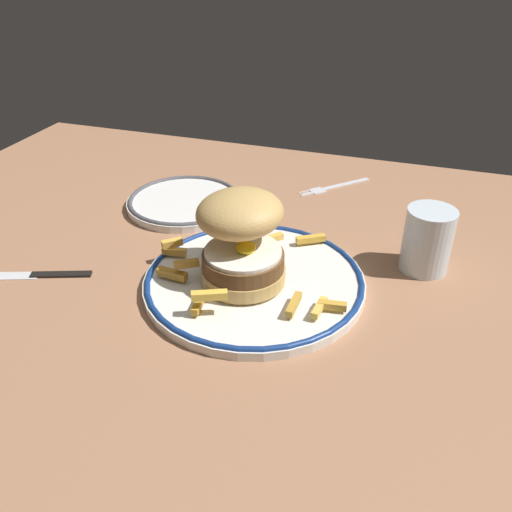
{
  "coord_description": "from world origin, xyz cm",
  "views": [
    {
      "loc": [
        18.09,
        -52.59,
        39.98
      ],
      "look_at": [
        0.23,
        1.25,
        4.6
      ],
      "focal_mm": 37.57,
      "sensor_mm": 36.0,
      "label": 1
    }
  ],
  "objects_px": {
    "side_plate": "(185,201)",
    "fork": "(333,187)",
    "water_glass": "(427,243)",
    "knife": "(34,274)",
    "dinner_plate": "(256,281)",
    "burger": "(242,235)"
  },
  "relations": [
    {
      "from": "burger",
      "to": "fork",
      "type": "distance_m",
      "value": 0.34
    },
    {
      "from": "fork",
      "to": "knife",
      "type": "distance_m",
      "value": 0.52
    },
    {
      "from": "water_glass",
      "to": "knife",
      "type": "bearing_deg",
      "value": -159.48
    },
    {
      "from": "burger",
      "to": "side_plate",
      "type": "distance_m",
      "value": 0.25
    },
    {
      "from": "dinner_plate",
      "to": "side_plate",
      "type": "distance_m",
      "value": 0.26
    },
    {
      "from": "dinner_plate",
      "to": "knife",
      "type": "height_order",
      "value": "dinner_plate"
    },
    {
      "from": "burger",
      "to": "side_plate",
      "type": "bearing_deg",
      "value": 132.4
    },
    {
      "from": "dinner_plate",
      "to": "burger",
      "type": "height_order",
      "value": "burger"
    },
    {
      "from": "burger",
      "to": "water_glass",
      "type": "relative_size",
      "value": 1.52
    },
    {
      "from": "fork",
      "to": "knife",
      "type": "relative_size",
      "value": 0.65
    },
    {
      "from": "dinner_plate",
      "to": "fork",
      "type": "distance_m",
      "value": 0.33
    },
    {
      "from": "water_glass",
      "to": "knife",
      "type": "distance_m",
      "value": 0.52
    },
    {
      "from": "side_plate",
      "to": "dinner_plate",
      "type": "bearing_deg",
      "value": -44.54
    },
    {
      "from": "dinner_plate",
      "to": "burger",
      "type": "bearing_deg",
      "value": -179.84
    },
    {
      "from": "dinner_plate",
      "to": "burger",
      "type": "relative_size",
      "value": 2.13
    },
    {
      "from": "water_glass",
      "to": "side_plate",
      "type": "bearing_deg",
      "value": 169.78
    },
    {
      "from": "burger",
      "to": "knife",
      "type": "distance_m",
      "value": 0.29
    },
    {
      "from": "side_plate",
      "to": "knife",
      "type": "bearing_deg",
      "value": -112.09
    },
    {
      "from": "fork",
      "to": "knife",
      "type": "bearing_deg",
      "value": -128.64
    },
    {
      "from": "side_plate",
      "to": "fork",
      "type": "xyz_separation_m",
      "value": [
        0.22,
        0.15,
        -0.01
      ]
    },
    {
      "from": "knife",
      "to": "fork",
      "type": "bearing_deg",
      "value": 51.36
    },
    {
      "from": "burger",
      "to": "fork",
      "type": "relative_size",
      "value": 1.18
    }
  ]
}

